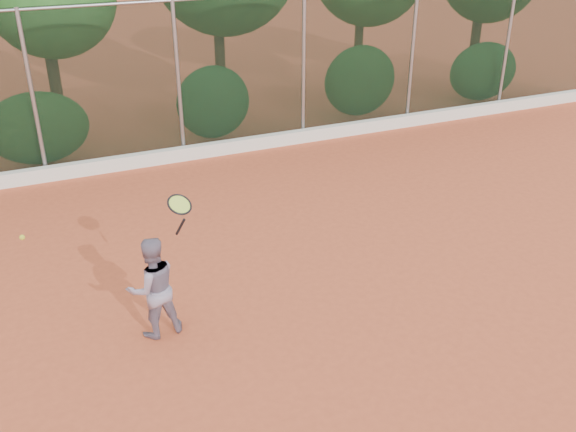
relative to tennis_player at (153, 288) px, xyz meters
name	(u,v)px	position (x,y,z in m)	size (l,w,h in m)	color
ground	(316,325)	(2.09, -0.72, -0.73)	(80.00, 80.00, 0.00)	#C1512D
concrete_curb	(186,153)	(2.09, 6.10, -0.58)	(24.00, 0.20, 0.30)	white
tennis_player	(153,288)	(0.00, 0.00, 0.00)	(0.71, 0.55, 1.46)	gray
chainlink_fence	(178,77)	(2.09, 6.28, 1.13)	(24.09, 0.09, 3.50)	black
tennis_racket	(180,207)	(0.44, -0.04, 1.13)	(0.42, 0.40, 0.60)	black
tennis_ball_in_flight	(22,237)	(-1.45, 0.18, 0.99)	(0.07, 0.07, 0.07)	gold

